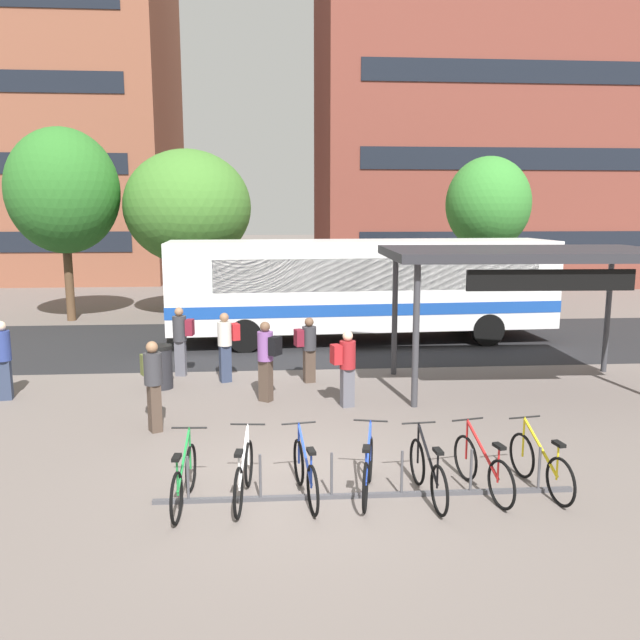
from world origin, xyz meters
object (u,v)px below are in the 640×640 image
object	(u,v)px
transit_shelter	(526,257)
street_tree_1	(188,207)
commuter_olive_pack_4	(153,379)
commuter_red_pack_5	(226,342)
parked_bicycle_blue_3	(368,471)
parked_bicycle_white_1	(244,475)
commuter_black_pack_2	(267,356)
parked_bicycle_green_0	(184,480)
street_tree_2	(488,204)
city_bus	(360,286)
commuter_red_pack_0	(346,363)
commuter_maroon_pack_3	(1,355)
parked_bicycle_black_4	(428,473)
trash_bin	(161,367)
parked_bicycle_yellow_6	(540,466)
parked_bicycle_blue_2	(305,474)
commuter_maroon_pack_6	(181,336)
street_tree_0	(63,191)
commuter_maroon_pack_1	(308,345)
parked_bicycle_red_5	(483,469)

from	to	relation	value
transit_shelter	street_tree_1	xyz separation A→B (m)	(-8.95, 10.95, 1.17)
commuter_olive_pack_4	commuter_red_pack_5	world-z (taller)	commuter_olive_pack_4
parked_bicycle_blue_3	commuter_red_pack_5	world-z (taller)	commuter_red_pack_5
parked_bicycle_white_1	parked_bicycle_blue_3	xyz separation A→B (m)	(1.80, 0.03, 0.00)
parked_bicycle_blue_3	commuter_black_pack_2	xyz separation A→B (m)	(-1.49, 4.83, 0.64)
parked_bicycle_green_0	parked_bicycle_white_1	xyz separation A→B (m)	(0.84, 0.09, 0.00)
parked_bicycle_green_0	commuter_red_pack_5	world-z (taller)	commuter_red_pack_5
parked_bicycle_white_1	street_tree_2	world-z (taller)	street_tree_2
city_bus	commuter_red_pack_0	size ratio (longest dim) A/B	7.37
commuter_red_pack_0	commuter_maroon_pack_3	xyz separation A→B (m)	(-7.46, 1.08, 0.07)
parked_bicycle_black_4	trash_bin	xyz separation A→B (m)	(-4.83, 6.22, 0.13)
parked_bicycle_white_1	parked_bicycle_yellow_6	xyz separation A→B (m)	(4.39, 0.01, 0.00)
parked_bicycle_blue_2	transit_shelter	size ratio (longest dim) A/B	0.27
transit_shelter	street_tree_1	size ratio (longest dim) A/B	1.00
parked_bicycle_black_4	parked_bicycle_yellow_6	size ratio (longest dim) A/B	1.01
commuter_maroon_pack_6	street_tree_0	bearing A→B (deg)	-51.46
transit_shelter	commuter_olive_pack_4	xyz separation A→B (m)	(-8.03, -2.36, -2.07)
commuter_red_pack_0	commuter_maroon_pack_1	world-z (taller)	commuter_red_pack_0
commuter_red_pack_0	street_tree_2	size ratio (longest dim) A/B	0.26
commuter_olive_pack_4	parked_bicycle_red_5	bearing A→B (deg)	32.06
commuter_maroon_pack_1	street_tree_2	bearing A→B (deg)	37.41
parked_bicycle_white_1	parked_bicycle_blue_3	bearing A→B (deg)	-83.11
commuter_maroon_pack_1	parked_bicycle_white_1	bearing A→B (deg)	-116.53
parked_bicycle_blue_2	commuter_maroon_pack_3	distance (m)	8.38
commuter_red_pack_0	parked_bicycle_blue_3	bearing A→B (deg)	-107.82
parked_bicycle_white_1	commuter_olive_pack_4	xyz separation A→B (m)	(-1.81, 3.11, 0.62)
parked_bicycle_blue_2	street_tree_1	xyz separation A→B (m)	(-3.61, 16.43, 3.86)
commuter_maroon_pack_1	commuter_maroon_pack_6	bearing A→B (deg)	149.26
trash_bin	street_tree_0	bearing A→B (deg)	117.06
trash_bin	parked_bicycle_green_0	bearing A→B (deg)	-77.79
transit_shelter	trash_bin	size ratio (longest dim) A/B	6.21
parked_bicycle_red_5	street_tree_2	distance (m)	17.85
commuter_black_pack_2	commuter_maroon_pack_3	world-z (taller)	commuter_black_pack_2
city_bus	street_tree_1	world-z (taller)	street_tree_1
parked_bicycle_yellow_6	commuter_maroon_pack_6	distance (m)	9.56
transit_shelter	commuter_red_pack_0	world-z (taller)	transit_shelter
parked_bicycle_black_4	commuter_maroon_pack_6	world-z (taller)	commuter_maroon_pack_6
parked_bicycle_red_5	commuter_maroon_pack_6	world-z (taller)	commuter_maroon_pack_6
commuter_maroon_pack_1	trash_bin	xyz separation A→B (m)	(-3.46, -0.26, -0.40)
commuter_black_pack_2	commuter_red_pack_5	xyz separation A→B (m)	(-0.99, 1.70, -0.04)
transit_shelter	commuter_maroon_pack_3	distance (m)	11.88
city_bus	commuter_red_pack_5	world-z (taller)	city_bus
transit_shelter	commuter_black_pack_2	xyz separation A→B (m)	(-5.91, -0.62, -2.05)
city_bus	commuter_maroon_pack_3	world-z (taller)	city_bus
trash_bin	transit_shelter	bearing A→B (deg)	-4.18
commuter_red_pack_5	commuter_maroon_pack_6	size ratio (longest dim) A/B	0.98
commuter_red_pack_0	commuter_maroon_pack_6	size ratio (longest dim) A/B	0.94
parked_bicycle_black_4	commuter_red_pack_5	xyz separation A→B (m)	(-3.33, 6.69, 0.60)
parked_bicycle_red_5	commuter_red_pack_5	size ratio (longest dim) A/B	0.99
commuter_black_pack_2	commuter_olive_pack_4	xyz separation A→B (m)	(-2.12, -1.74, -0.02)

